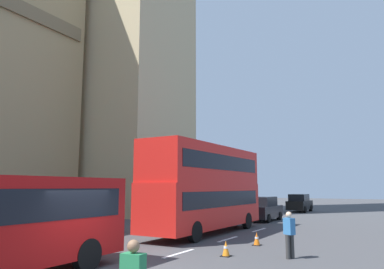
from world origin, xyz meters
name	(u,v)px	position (x,y,z in m)	size (l,w,h in m)	color
double_decker_bus	(206,185)	(10.63, 2.00, 2.71)	(10.31, 2.54, 4.90)	red
sedan_lead	(263,209)	(19.60, 1.76, 0.91)	(4.40, 1.86, 1.85)	black
sedan_trailing	(300,203)	(31.67, 1.93, 0.91)	(4.40, 1.86, 1.85)	black
traffic_cone_west	(226,249)	(4.94, -1.85, 0.28)	(0.36, 0.36, 0.58)	black
traffic_cone_middle	(257,239)	(8.01, -1.95, 0.28)	(0.36, 0.36, 0.58)	black
pedestrian_by_kerb	(289,233)	(5.71, -4.08, 0.91)	(0.42, 0.47, 1.69)	#333333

